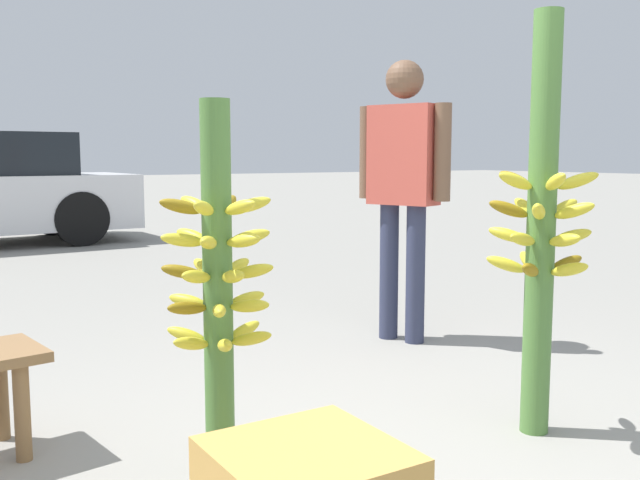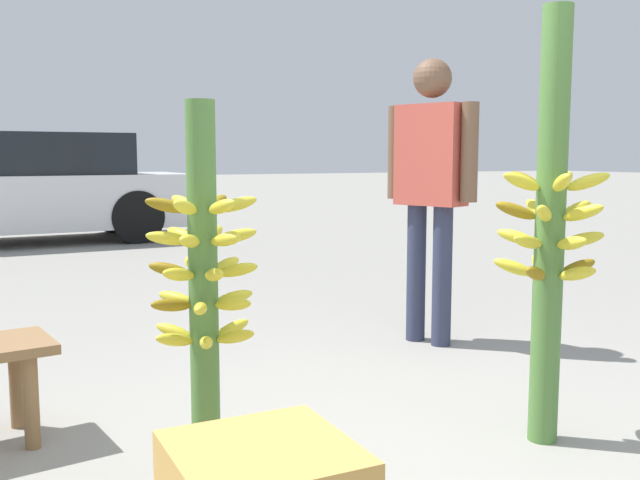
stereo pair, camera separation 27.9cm
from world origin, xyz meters
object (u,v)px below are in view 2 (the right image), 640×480
Objects in this scene: banana_stalk_center at (550,229)px; parked_car at (24,190)px; banana_stalk_left at (204,294)px; vendor_person at (431,175)px.

banana_stalk_center is 0.39× the size of parked_car.
parked_car is (-0.01, 7.98, -0.00)m from banana_stalk_left.
banana_stalk_center is 8.20m from parked_car.
vendor_person is 0.39× the size of parked_car.
parked_car is (-1.39, 8.08, -0.16)m from banana_stalk_center.
banana_stalk_left is 0.77× the size of vendor_person.
vendor_person is at bearing 72.61° from banana_stalk_center.
vendor_person reaches higher than parked_car.
banana_stalk_left is 0.30× the size of parked_car.
parked_car reaches higher than banana_stalk_left.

